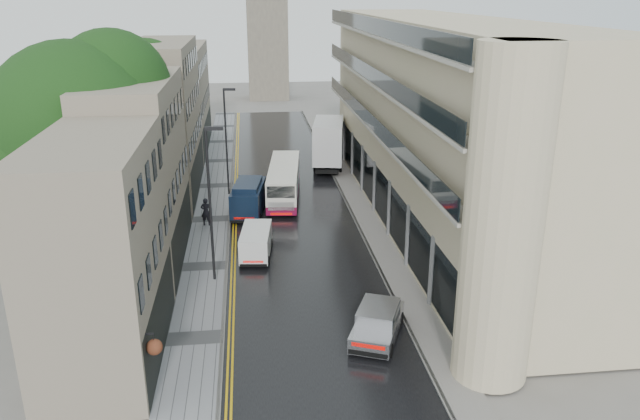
{
  "coord_description": "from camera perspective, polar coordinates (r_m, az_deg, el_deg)",
  "views": [
    {
      "loc": [
        -2.95,
        -15.7,
        15.79
      ],
      "look_at": [
        1.01,
        18.0,
        3.84
      ],
      "focal_mm": 35.0,
      "sensor_mm": 36.0,
      "label": 1
    }
  ],
  "objects": [
    {
      "name": "left_sidewalk",
      "position": [
        46.07,
        -9.9,
        -0.87
      ],
      "size": [
        2.7,
        85.0,
        0.12
      ],
      "primitive_type": "cube",
      "color": "gray",
      "rests_on": "ground"
    },
    {
      "name": "road",
      "position": [
        46.09,
        -2.63,
        -0.64
      ],
      "size": [
        9.0,
        85.0,
        0.02
      ],
      "primitive_type": "cube",
      "color": "black",
      "rests_on": "ground"
    },
    {
      "name": "silver_hatchback",
      "position": [
        29.26,
        2.97,
        -11.36
      ],
      "size": [
        3.46,
        4.78,
        1.64
      ],
      "primitive_type": null,
      "rotation": [
        0.0,
        0.0,
        -0.4
      ],
      "color": "#ACACB1",
      "rests_on": "road"
    },
    {
      "name": "white_van",
      "position": [
        37.98,
        -7.26,
        -3.8
      ],
      "size": [
        2.17,
        4.21,
        1.83
      ],
      "primitive_type": null,
      "rotation": [
        0.0,
        0.0,
        -0.11
      ],
      "color": "white",
      "rests_on": "road"
    },
    {
      "name": "pedestrian",
      "position": [
        44.55,
        -10.39,
        -0.16
      ],
      "size": [
        0.8,
        0.6,
        2.0
      ],
      "primitive_type": "imported",
      "rotation": [
        0.0,
        0.0,
        2.96
      ],
      "color": "black",
      "rests_on": "left_sidewalk"
    },
    {
      "name": "cream_bus",
      "position": [
        47.41,
        -4.71,
        1.62
      ],
      "size": [
        3.29,
        10.08,
        2.7
      ],
      "primitive_type": null,
      "rotation": [
        0.0,
        0.0,
        -0.11
      ],
      "color": "white",
      "rests_on": "road"
    },
    {
      "name": "right_sidewalk",
      "position": [
        46.73,
        3.99,
        -0.32
      ],
      "size": [
        1.8,
        85.0,
        0.12
      ],
      "primitive_type": "cube",
      "color": "slate",
      "rests_on": "ground"
    },
    {
      "name": "lamp_post_far",
      "position": [
        50.36,
        -8.57,
        6.1
      ],
      "size": [
        0.98,
        0.3,
        8.54
      ],
      "primitive_type": null,
      "rotation": [
        0.0,
        0.0,
        -0.09
      ],
      "color": "black",
      "rests_on": "left_sidewalk"
    },
    {
      "name": "lamp_post_near",
      "position": [
        34.96,
        -10.01,
        0.32
      ],
      "size": [
        1.01,
        0.3,
        8.85
      ],
      "primitive_type": null,
      "rotation": [
        0.0,
        0.0,
        -0.08
      ],
      "color": "black",
      "rests_on": "left_sidewalk"
    },
    {
      "name": "tree_near",
      "position": [
        38.0,
        -21.12,
        4.62
      ],
      "size": [
        10.56,
        10.56,
        13.89
      ],
      "primitive_type": null,
      "color": "black",
      "rests_on": "ground"
    },
    {
      "name": "navy_van",
      "position": [
        45.07,
        -8.06,
        0.5
      ],
      "size": [
        2.8,
        5.43,
        2.64
      ],
      "primitive_type": null,
      "rotation": [
        0.0,
        0.0,
        -0.14
      ],
      "color": "black",
      "rests_on": "road"
    },
    {
      "name": "modern_block",
      "position": [
        44.63,
        10.81,
        7.7
      ],
      "size": [
        8.0,
        40.0,
        14.0
      ],
      "primitive_type": null,
      "color": "beige",
      "rests_on": "ground"
    },
    {
      "name": "tree_far",
      "position": [
        50.49,
        -17.29,
        7.61
      ],
      "size": [
        9.24,
        9.24,
        12.46
      ],
      "primitive_type": null,
      "color": "black",
      "rests_on": "ground"
    },
    {
      "name": "white_lorry",
      "position": [
        56.96,
        -0.49,
        5.69
      ],
      "size": [
        4.03,
        8.97,
        4.54
      ],
      "primitive_type": null,
      "rotation": [
        0.0,
        0.0,
        -0.17
      ],
      "color": "silver",
      "rests_on": "road"
    },
    {
      "name": "old_shop_row",
      "position": [
        47.19,
        -14.57,
        6.8
      ],
      "size": [
        4.5,
        56.0,
        12.0
      ],
      "primitive_type": null,
      "color": "gray",
      "rests_on": "ground"
    }
  ]
}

